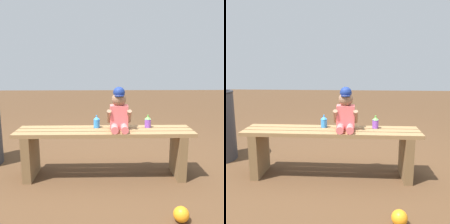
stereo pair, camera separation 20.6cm
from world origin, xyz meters
The scene contains 6 objects.
ground_plane centered at (0.00, 0.00, 0.00)m, with size 16.00×16.00×0.00m, color #4C331E.
park_bench centered at (0.00, 0.00, 0.32)m, with size 1.67×0.34×0.47m.
child_figure centered at (0.14, 0.01, 0.65)m, with size 0.23×0.27×0.40m.
sippy_cup_left centered at (-0.08, 0.08, 0.53)m, with size 0.06×0.06×0.12m.
sippy_cup_right centered at (0.42, 0.08, 0.53)m, with size 0.06×0.06×0.12m.
toy_ball centered at (0.53, -0.75, 0.06)m, with size 0.11×0.11×0.11m, color orange.
Camera 2 is at (0.22, -2.32, 1.09)m, focal length 40.51 mm.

